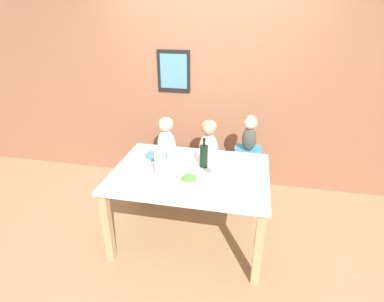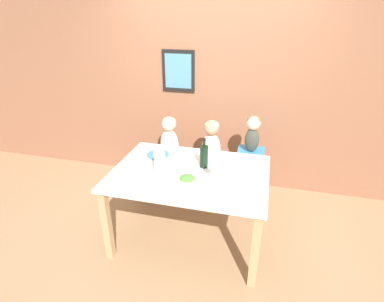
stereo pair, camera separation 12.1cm
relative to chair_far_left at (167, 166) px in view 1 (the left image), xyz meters
The scene contains 15 objects.
ground_plane 0.97m from the chair_far_left, 58.95° to the right, with size 14.00×14.00×0.00m, color #9E7A56.
wall_back 1.18m from the chair_far_left, 46.78° to the left, with size 10.00×0.09×2.70m.
dining_table 0.94m from the chair_far_left, 58.95° to the right, with size 1.47×1.06×0.78m.
chair_far_left is the anchor object (origin of this frame).
chair_far_center 0.52m from the chair_far_left, ahead, with size 0.36×0.41×0.46m.
chair_right_highchair 1.00m from the chair_far_left, ahead, with size 0.31×0.35×0.70m.
person_child_left 0.39m from the chair_far_left, 90.00° to the left, with size 0.23×0.18×0.57m.
person_child_center 0.65m from the chair_far_left, ahead, with size 0.23×0.18×0.57m.
person_baby_right 1.14m from the chair_far_left, ahead, with size 0.16×0.16×0.43m.
wine_bottle 1.00m from the chair_far_left, 48.37° to the right, with size 0.08×0.08×0.30m.
paper_towel_roll 1.05m from the chair_far_left, 77.05° to the right, with size 0.11×0.11×0.27m.
wine_glass_near 1.19m from the chair_far_left, 50.61° to the right, with size 0.07×0.07×0.17m.
salad_bowl_large 1.21m from the chair_far_left, 63.66° to the right, with size 0.16×0.16×0.09m.
dinner_plate_front_left 1.10m from the chair_far_left, 91.73° to the right, with size 0.24×0.24×0.01m.
dinner_plate_back_left 0.64m from the chair_far_left, 85.53° to the right, with size 0.24×0.24×0.01m.
Camera 1 is at (0.52, -2.44, 2.18)m, focal length 28.00 mm.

